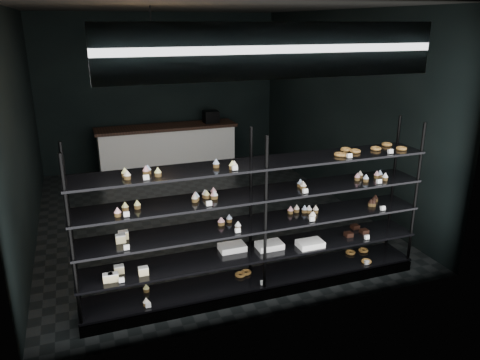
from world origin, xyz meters
The scene contains 5 objects.
room centered at (0.00, 0.00, 1.60)m, with size 5.01×6.01×3.20m.
display_shelf centered at (-0.01, -2.45, 0.63)m, with size 4.00×0.50×1.91m.
signage centered at (0.00, -2.93, 2.75)m, with size 3.30×0.05×0.50m.
pendant_lamp centered at (-0.83, -1.13, 2.45)m, with size 0.28×0.28×0.87m.
service_counter centered at (-0.01, 2.50, 0.50)m, with size 2.88×0.65×1.23m.
Camera 1 is at (-1.82, -6.92, 2.99)m, focal length 35.00 mm.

